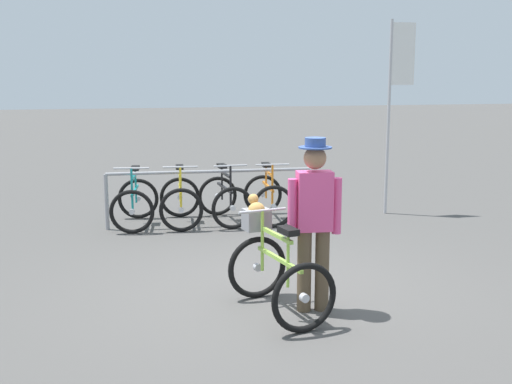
% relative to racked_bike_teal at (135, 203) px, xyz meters
% --- Properties ---
extents(ground_plane, '(80.00, 80.00, 0.00)m').
position_rel_racked_bike_teal_xyz_m(ground_plane, '(1.28, -3.43, -0.37)').
color(ground_plane, '#514F4C').
extents(bike_rack_rail, '(3.20, 0.25, 0.88)m').
position_rel_racked_bike_teal_xyz_m(bike_rack_rail, '(1.14, -0.25, 0.30)').
color(bike_rack_rail, '#99999E').
rests_on(bike_rack_rail, ground).
extents(racked_bike_teal, '(0.81, 1.17, 0.97)m').
position_rel_racked_bike_teal_xyz_m(racked_bike_teal, '(0.00, 0.00, 0.00)').
color(racked_bike_teal, black).
rests_on(racked_bike_teal, ground).
extents(racked_bike_yellow, '(0.77, 1.18, 0.98)m').
position_rel_racked_bike_teal_xyz_m(racked_bike_yellow, '(0.70, -0.04, 0.00)').
color(racked_bike_yellow, black).
rests_on(racked_bike_yellow, ground).
extents(racked_bike_black, '(0.71, 1.13, 0.97)m').
position_rel_racked_bike_teal_xyz_m(racked_bike_black, '(1.40, -0.08, 0.00)').
color(racked_bike_black, black).
rests_on(racked_bike_black, ground).
extents(racked_bike_orange, '(0.75, 1.15, 0.97)m').
position_rel_racked_bike_teal_xyz_m(racked_bike_orange, '(2.10, -0.13, -0.00)').
color(racked_bike_orange, black).
rests_on(racked_bike_orange, ground).
extents(featured_bicycle, '(0.85, 1.25, 1.09)m').
position_rel_racked_bike_teal_xyz_m(featured_bicycle, '(1.13, -3.99, 0.12)').
color(featured_bicycle, black).
rests_on(featured_bicycle, ground).
extents(person_with_featured_bike, '(0.53, 0.32, 1.72)m').
position_rel_racked_bike_teal_xyz_m(person_with_featured_bike, '(1.50, -4.10, 0.58)').
color(person_with_featured_bike, brown).
rests_on(person_with_featured_bike, ground).
extents(banner_flag, '(0.45, 0.05, 3.20)m').
position_rel_racked_bike_teal_xyz_m(banner_flag, '(4.30, -0.09, 1.86)').
color(banner_flag, '#B2B2B7').
rests_on(banner_flag, ground).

